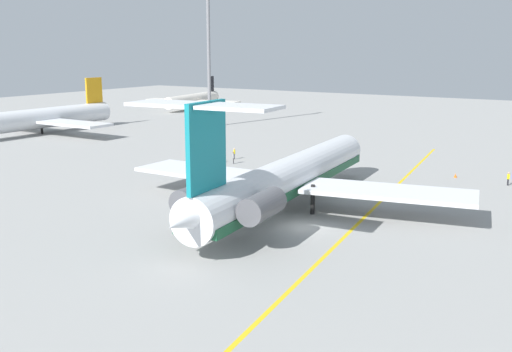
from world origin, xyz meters
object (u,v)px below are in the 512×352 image
object	(u,v)px
airliner_mid_right	(37,119)
light_mast	(209,46)
ground_crew_near_nose	(508,177)
ground_crew_starboard	(218,156)
airliner_far_right	(191,100)
safety_cone_nose	(455,175)
main_jetliner	(284,178)
ground_crew_portside	(233,156)
ground_crew_near_tail	(234,152)

from	to	relation	value
airliner_mid_right	light_mast	distance (m)	36.76
ground_crew_near_nose	ground_crew_starboard	size ratio (longest dim) A/B	0.96
airliner_mid_right	airliner_far_right	distance (m)	55.04
airliner_mid_right	light_mast	xyz separation A→B (m)	(26.79, -21.15, 13.64)
ground_crew_near_nose	safety_cone_nose	xyz separation A→B (m)	(1.21, 6.51, -0.78)
airliner_far_right	main_jetliner	bearing A→B (deg)	33.61
ground_crew_starboard	safety_cone_nose	bearing A→B (deg)	72.80
airliner_far_right	ground_crew_near_nose	size ratio (longest dim) A/B	16.60
main_jetliner	airliner_mid_right	world-z (taller)	main_jetliner
ground_crew_portside	ground_crew_starboard	xyz separation A→B (m)	(-0.79, 2.19, -0.02)
airliner_mid_right	ground_crew_near_nose	world-z (taller)	airliner_mid_right
ground_crew_near_tail	safety_cone_nose	bearing A→B (deg)	149.07
ground_crew_near_tail	ground_crew_near_nose	bearing A→B (deg)	145.82
airliner_mid_right	ground_crew_portside	distance (m)	48.93
ground_crew_starboard	airliner_mid_right	bearing A→B (deg)	-128.50
ground_crew_near_nose	main_jetliner	bearing A→B (deg)	-173.85
main_jetliner	ground_crew_near_nose	size ratio (longest dim) A/B	25.36
main_jetliner	ground_crew_starboard	bearing A→B (deg)	44.82
ground_crew_near_tail	ground_crew_starboard	distance (m)	3.80
main_jetliner	ground_crew_portside	distance (m)	25.81
airliner_far_right	safety_cone_nose	xyz separation A→B (m)	(-51.50, -83.98, -2.16)
airliner_far_right	ground_crew_starboard	distance (m)	79.65
ground_crew_near_nose	ground_crew_near_tail	bearing A→B (deg)	136.81
airliner_mid_right	ground_crew_near_nose	size ratio (longest dim) A/B	20.41
airliner_far_right	light_mast	bearing A→B (deg)	34.21
ground_crew_near_nose	light_mast	distance (m)	69.79
ground_crew_near_nose	airliner_mid_right	bearing A→B (deg)	133.01
airliner_mid_right	ground_crew_starboard	bearing A→B (deg)	83.83
main_jetliner	ground_crew_portside	bearing A→B (deg)	40.35
airliner_far_right	ground_crew_near_nose	bearing A→B (deg)	49.80
ground_crew_starboard	safety_cone_nose	distance (m)	32.61
airliner_far_right	ground_crew_starboard	bearing A→B (deg)	31.25
airliner_mid_right	main_jetliner	bearing A→B (deg)	71.91
light_mast	airliner_far_right	bearing A→B (deg)	44.19
ground_crew_near_nose	light_mast	size ratio (longest dim) A/B	0.05
airliner_mid_right	ground_crew_near_tail	size ratio (longest dim) A/B	20.19
main_jetliner	ground_crew_near_nose	distance (m)	29.83
ground_crew_near_tail	safety_cone_nose	world-z (taller)	ground_crew_near_tail
main_jetliner	airliner_far_right	size ratio (longest dim) A/B	1.53
main_jetliner	safety_cone_nose	size ratio (longest dim) A/B	76.65
airliner_far_right	safety_cone_nose	world-z (taller)	airliner_far_right
main_jetliner	ground_crew_portside	xyz separation A→B (m)	(17.82, 18.54, -2.23)
ground_crew_portside	safety_cone_nose	distance (m)	30.29
main_jetliner	light_mast	distance (m)	68.57
light_mast	airliner_mid_right	bearing A→B (deg)	141.71
airliner_far_right	light_mast	xyz separation A→B (m)	(-27.92, -27.14, 14.20)
airliner_mid_right	safety_cone_nose	distance (m)	78.11
ground_crew_near_nose	ground_crew_portside	distance (m)	36.38
main_jetliner	ground_crew_portside	world-z (taller)	main_jetliner
ground_crew_near_tail	airliner_mid_right	bearing A→B (deg)	-41.07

